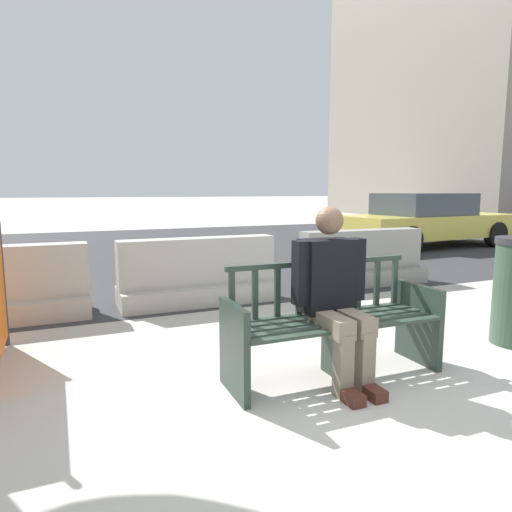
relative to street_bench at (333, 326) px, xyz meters
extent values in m
plane|color=#B7B2A8|center=(-0.31, -0.48, -0.40)|extent=(200.00, 200.00, 0.00)
cube|color=#333335|center=(-0.31, 8.22, -0.39)|extent=(120.00, 12.00, 0.01)
cube|color=#28382D|center=(-0.82, -0.01, -0.07)|extent=(0.06, 0.51, 0.66)
cube|color=#28382D|center=(0.82, -0.04, -0.07)|extent=(0.06, 0.51, 0.66)
cube|color=#28382D|center=(0.00, -0.03, -0.17)|extent=(0.05, 0.32, 0.45)
cube|color=#28382D|center=(-0.01, -0.26, 0.05)|extent=(1.60, 0.11, 0.02)
cube|color=#28382D|center=(0.00, -0.14, 0.05)|extent=(1.60, 0.11, 0.02)
cube|color=#28382D|center=(0.00, -0.03, 0.05)|extent=(1.60, 0.11, 0.02)
cube|color=#28382D|center=(0.00, 0.09, 0.05)|extent=(1.60, 0.11, 0.02)
cube|color=#28382D|center=(0.00, 0.20, 0.05)|extent=(1.60, 0.11, 0.02)
cube|color=#28382D|center=(0.00, 0.21, 0.46)|extent=(1.60, 0.07, 0.04)
cube|color=#28382D|center=(-0.74, 0.23, 0.25)|extent=(0.04, 0.03, 0.38)
cube|color=#28382D|center=(-0.56, 0.23, 0.25)|extent=(0.04, 0.03, 0.38)
cube|color=#28382D|center=(-0.37, 0.22, 0.25)|extent=(0.04, 0.03, 0.38)
cube|color=#28382D|center=(-0.18, 0.22, 0.25)|extent=(0.04, 0.03, 0.38)
cube|color=#28382D|center=(0.00, 0.21, 0.25)|extent=(0.04, 0.03, 0.38)
cube|color=#28382D|center=(0.19, 0.21, 0.25)|extent=(0.04, 0.03, 0.38)
cube|color=#28382D|center=(0.38, 0.21, 0.25)|extent=(0.04, 0.03, 0.38)
cube|color=#28382D|center=(0.57, 0.20, 0.25)|extent=(0.04, 0.03, 0.38)
cube|color=#28382D|center=(0.75, 0.20, 0.25)|extent=(0.04, 0.03, 0.38)
cube|color=#28382D|center=(-0.82, -0.03, 0.25)|extent=(0.06, 0.46, 0.03)
cube|color=#28382D|center=(0.82, -0.06, 0.25)|extent=(0.06, 0.46, 0.03)
cube|color=black|center=(-0.04, 0.04, 0.39)|extent=(0.41, 0.25, 0.56)
sphere|color=brown|center=(-0.04, 0.02, 0.81)|extent=(0.21, 0.21, 0.21)
cube|color=#7F705B|center=(-0.13, -0.17, 0.08)|extent=(0.15, 0.44, 0.14)
cube|color=#7F705B|center=(0.05, -0.18, 0.08)|extent=(0.15, 0.44, 0.14)
cube|color=#7F705B|center=(-0.14, -0.34, -0.17)|extent=(0.11, 0.11, 0.45)
cube|color=#7F705B|center=(0.04, -0.35, -0.17)|extent=(0.11, 0.11, 0.45)
cube|color=#4C2319|center=(-0.14, -0.42, -0.36)|extent=(0.12, 0.26, 0.08)
cube|color=#4C2319|center=(0.04, -0.43, -0.36)|extent=(0.12, 0.26, 0.08)
cube|color=black|center=(-0.28, 0.02, 0.43)|extent=(0.09, 0.12, 0.48)
cube|color=black|center=(0.21, 0.01, 0.43)|extent=(0.09, 0.12, 0.48)
cube|color=#ADA89E|center=(-0.28, 2.68, -0.28)|extent=(2.01, 0.69, 0.24)
cube|color=#ADA89E|center=(-0.28, 2.68, 0.14)|extent=(2.00, 0.31, 0.60)
cube|color=gray|center=(2.36, 2.81, -0.28)|extent=(2.02, 0.76, 0.24)
cube|color=gray|center=(2.36, 2.81, 0.14)|extent=(2.01, 0.38, 0.60)
cylinder|color=#2D2D33|center=(-2.40, 1.82, 0.18)|extent=(0.05, 0.05, 1.16)
cube|color=#DBC64C|center=(6.86, 6.08, 0.14)|extent=(4.82, 2.05, 0.56)
cube|color=#38424C|center=(6.67, 6.08, 0.70)|extent=(2.22, 1.72, 0.55)
cylinder|color=black|center=(8.29, 7.02, -0.08)|extent=(0.65, 0.25, 0.64)
cylinder|color=black|center=(8.37, 5.27, -0.08)|extent=(0.65, 0.25, 0.64)
cylinder|color=black|center=(5.36, 6.90, -0.08)|extent=(0.65, 0.25, 0.64)
cylinder|color=black|center=(5.43, 5.15, -0.08)|extent=(0.65, 0.25, 0.64)
cube|color=gray|center=(21.67, 17.35, 9.30)|extent=(12.80, 13.25, 19.39)
camera|label=1|loc=(-1.91, -2.88, 1.04)|focal=32.00mm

